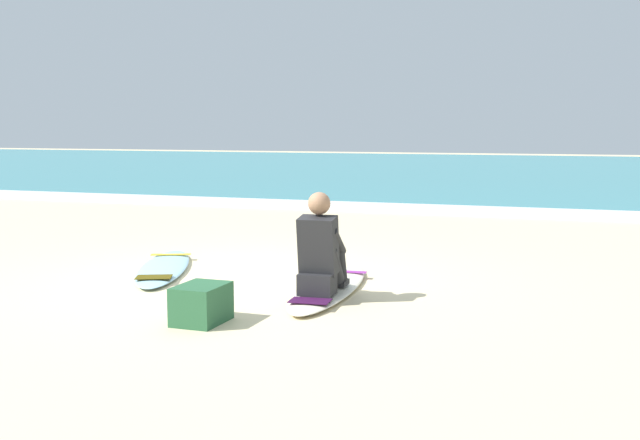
{
  "coord_description": "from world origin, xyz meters",
  "views": [
    {
      "loc": [
        3.37,
        -7.22,
        1.62
      ],
      "look_at": [
        0.52,
        1.06,
        0.55
      ],
      "focal_mm": 43.07,
      "sensor_mm": 36.0,
      "label": 1
    }
  ],
  "objects_px": {
    "surfer_seated": "(321,254)",
    "surfboard_spare_near": "(164,267)",
    "surfboard_main": "(330,288)",
    "beach_bag": "(201,304)"
  },
  "relations": [
    {
      "from": "surfer_seated",
      "to": "surfboard_spare_near",
      "type": "height_order",
      "value": "surfer_seated"
    },
    {
      "from": "beach_bag",
      "to": "surfer_seated",
      "type": "bearing_deg",
      "value": 59.72
    },
    {
      "from": "surfer_seated",
      "to": "beach_bag",
      "type": "xyz_separation_m",
      "value": [
        -0.66,
        -1.13,
        -0.28
      ]
    },
    {
      "from": "surfer_seated",
      "to": "surfboard_main",
      "type": "bearing_deg",
      "value": 95.38
    },
    {
      "from": "surfer_seated",
      "to": "surfboard_spare_near",
      "type": "distance_m",
      "value": 2.34
    },
    {
      "from": "surfboard_main",
      "to": "surfboard_spare_near",
      "type": "relative_size",
      "value": 1.03
    },
    {
      "from": "surfboard_main",
      "to": "beach_bag",
      "type": "height_order",
      "value": "beach_bag"
    },
    {
      "from": "surfboard_spare_near",
      "to": "beach_bag",
      "type": "distance_m",
      "value": 2.46
    },
    {
      "from": "surfer_seated",
      "to": "surfboard_spare_near",
      "type": "bearing_deg",
      "value": 159.33
    },
    {
      "from": "surfboard_main",
      "to": "surfer_seated",
      "type": "relative_size",
      "value": 2.57
    }
  ]
}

